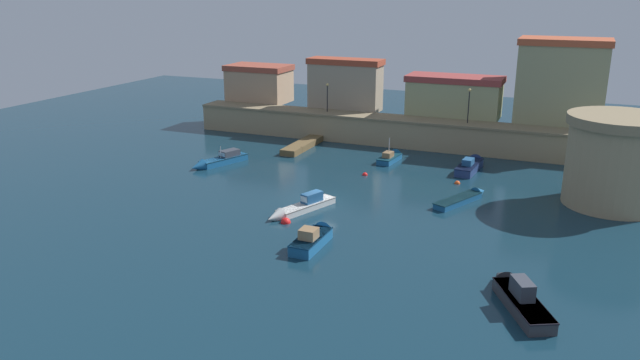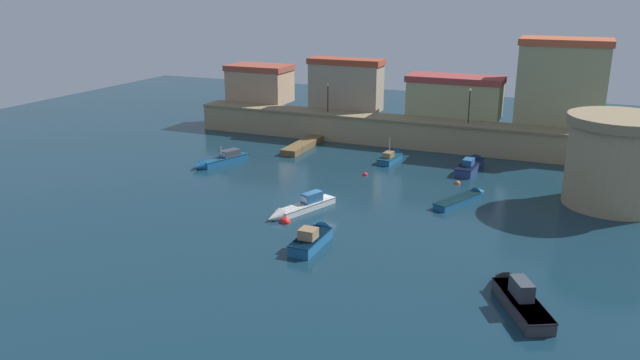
% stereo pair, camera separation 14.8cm
% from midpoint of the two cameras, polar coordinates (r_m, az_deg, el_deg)
% --- Properties ---
extents(ground_plane, '(121.85, 121.85, 0.00)m').
position_cam_midpoint_polar(ground_plane, '(53.52, 0.00, -1.95)').
color(ground_plane, '#112D3D').
extents(quay_wall, '(49.48, 3.70, 3.25)m').
position_cam_midpoint_polar(quay_wall, '(73.09, 6.77, 4.51)').
color(quay_wall, '#9E8966').
rests_on(quay_wall, ground).
extents(old_town_backdrop, '(46.08, 5.76, 9.38)m').
position_cam_midpoint_polar(old_town_backdrop, '(75.06, 11.14, 8.48)').
color(old_town_backdrop, tan).
rests_on(old_town_backdrop, ground).
extents(fortress_tower, '(8.60, 8.60, 7.68)m').
position_cam_midpoint_polar(fortress_tower, '(57.04, 25.64, 1.62)').
color(fortress_tower, '#9E8966').
rests_on(fortress_tower, ground).
extents(pier_dock, '(1.80, 8.16, 0.70)m').
position_cam_midpoint_polar(pier_dock, '(71.12, -1.51, 3.20)').
color(pier_dock, brown).
rests_on(pier_dock, ground).
extents(quay_lamp_0, '(0.32, 0.32, 3.43)m').
position_cam_midpoint_polar(quay_lamp_0, '(75.00, 0.78, 7.99)').
color(quay_lamp_0, black).
rests_on(quay_lamp_0, quay_wall).
extents(quay_lamp_1, '(0.32, 0.32, 3.81)m').
position_cam_midpoint_polar(quay_lamp_1, '(70.46, 13.60, 7.09)').
color(quay_lamp_1, black).
rests_on(quay_lamp_1, quay_wall).
extents(moored_boat_0, '(3.66, 6.83, 2.26)m').
position_cam_midpoint_polar(moored_boat_0, '(65.18, -9.21, 1.77)').
color(moored_boat_0, '#195689').
rests_on(moored_boat_0, ground).
extents(moored_boat_1, '(2.10, 6.74, 1.78)m').
position_cam_midpoint_polar(moored_boat_1, '(64.58, 13.80, 1.37)').
color(moored_boat_1, navy).
rests_on(moored_boat_1, ground).
extents(moored_boat_2, '(3.86, 6.68, 1.15)m').
position_cam_midpoint_polar(moored_boat_2, '(54.94, 13.23, -1.59)').
color(moored_boat_2, '#195689').
rests_on(moored_boat_2, ground).
extents(moored_boat_3, '(3.76, 7.14, 1.68)m').
position_cam_midpoint_polar(moored_boat_3, '(50.86, -1.86, -2.55)').
color(moored_boat_3, silver).
rests_on(moored_boat_3, ground).
extents(moored_boat_4, '(4.60, 6.90, 2.15)m').
position_cam_midpoint_polar(moored_boat_4, '(38.42, 17.64, -10.04)').
color(moored_boat_4, '#333338').
rests_on(moored_boat_4, ground).
extents(moored_boat_5, '(1.60, 5.61, 1.87)m').
position_cam_midpoint_polar(moored_boat_5, '(44.72, -0.40, -5.23)').
color(moored_boat_5, '#195689').
rests_on(moored_boat_5, ground).
extents(moored_boat_6, '(1.86, 4.79, 2.97)m').
position_cam_midpoint_polar(moored_boat_6, '(66.47, 6.70, 2.12)').
color(moored_boat_6, '#195689').
rests_on(moored_boat_6, ground).
extents(mooring_buoy_0, '(0.53, 0.53, 0.53)m').
position_cam_midpoint_polar(mooring_buoy_0, '(61.07, 4.23, 0.45)').
color(mooring_buoy_0, red).
rests_on(mooring_buoy_0, ground).
extents(mooring_buoy_1, '(0.55, 0.55, 0.55)m').
position_cam_midpoint_polar(mooring_buoy_1, '(59.66, 12.56, -0.33)').
color(mooring_buoy_1, '#EA4C19').
rests_on(mooring_buoy_1, ground).
extents(mooring_buoy_2, '(0.80, 0.80, 0.80)m').
position_cam_midpoint_polar(mooring_buoy_2, '(48.80, -3.09, -3.92)').
color(mooring_buoy_2, red).
rests_on(mooring_buoy_2, ground).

